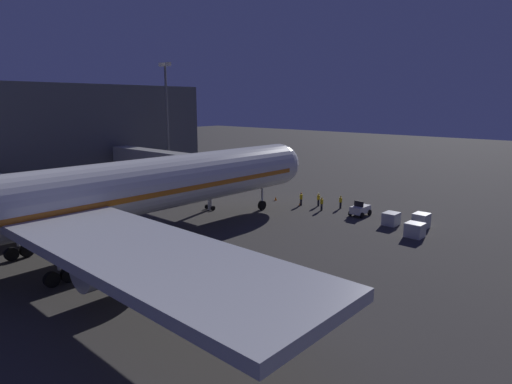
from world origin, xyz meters
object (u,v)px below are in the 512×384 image
at_px(jet_bridge, 172,162).
at_px(baggage_container_spare, 421,221).
at_px(ground_crew_marshaller_fwd, 322,203).
at_px(traffic_cone_nose_starboard, 276,198).
at_px(ground_crew_by_tug, 341,201).
at_px(traffic_cone_nose_port, 300,203).
at_px(baggage_container_mid_row, 415,230).
at_px(airliner_at_gate, 33,207).
at_px(baggage_container_near_belt, 391,219).
at_px(ground_crew_by_belt_loader, 301,198).
at_px(ground_crew_walking_aft, 318,199).
at_px(baggage_tug_spare, 360,210).
at_px(apron_floodlight_mast, 167,115).

height_order(jet_bridge, baggage_container_spare, jet_bridge).
bearing_deg(ground_crew_marshaller_fwd, baggage_container_spare, -176.45).
xyz_separation_m(jet_bridge, traffic_cone_nose_starboard, (-10.72, -10.16, -5.43)).
xyz_separation_m(ground_crew_by_tug, traffic_cone_nose_starboard, (9.55, 2.06, -0.68)).
distance_m(jet_bridge, traffic_cone_nose_port, 19.01).
bearing_deg(traffic_cone_nose_starboard, baggage_container_mid_row, 170.77).
bearing_deg(ground_crew_marshaller_fwd, airliner_at_gate, 79.69).
relative_size(baggage_container_near_belt, baggage_container_mid_row, 1.04).
relative_size(jet_bridge, traffic_cone_nose_starboard, 44.24).
relative_size(baggage_container_mid_row, ground_crew_by_belt_loader, 0.96).
height_order(airliner_at_gate, baggage_container_near_belt, airliner_at_gate).
bearing_deg(traffic_cone_nose_starboard, ground_crew_walking_aft, -169.69).
xyz_separation_m(baggage_container_spare, traffic_cone_nose_starboard, (21.15, 0.24, -0.57)).
bearing_deg(baggage_container_near_belt, traffic_cone_nose_starboard, -2.85).
height_order(ground_crew_walking_aft, traffic_cone_nose_starboard, ground_crew_walking_aft).
relative_size(baggage_container_near_belt, ground_crew_walking_aft, 1.02).
bearing_deg(ground_crew_walking_aft, ground_crew_marshaller_fwd, 133.91).
relative_size(jet_bridge, baggage_container_near_belt, 13.23).
xyz_separation_m(airliner_at_gate, baggage_tug_spare, (-11.16, -34.45, -4.78)).
bearing_deg(ground_crew_marshaller_fwd, baggage_tug_spare, -168.85).
relative_size(baggage_container_spare, traffic_cone_nose_port, 3.21).
relative_size(apron_floodlight_mast, ground_crew_by_tug, 11.81).
xyz_separation_m(ground_crew_marshaller_fwd, ground_crew_walking_aft, (1.69, -1.76, -0.00)).
bearing_deg(ground_crew_walking_aft, baggage_container_spare, 176.22).
height_order(jet_bridge, ground_crew_by_tug, jet_bridge).
xyz_separation_m(baggage_container_spare, ground_crew_marshaller_fwd, (12.86, 0.80, 0.15)).
height_order(ground_crew_by_tug, traffic_cone_nose_starboard, ground_crew_by_tug).
height_order(ground_crew_by_tug, traffic_cone_nose_port, ground_crew_by_tug).
bearing_deg(baggage_container_mid_row, apron_floodlight_mast, -2.65).
xyz_separation_m(jet_bridge, apron_floodlight_mast, (12.58, -8.68, 6.04)).
bearing_deg(baggage_container_spare, ground_crew_walking_aft, -3.78).
distance_m(baggage_container_near_belt, baggage_container_spare, 3.26).
xyz_separation_m(ground_crew_by_belt_loader, ground_crew_walking_aft, (-2.01, -1.26, -0.01)).
xyz_separation_m(ground_crew_marshaller_fwd, traffic_cone_nose_port, (3.89, -0.56, -0.72)).
xyz_separation_m(apron_floodlight_mast, baggage_container_spare, (-44.45, -1.71, -10.91)).
bearing_deg(baggage_tug_spare, traffic_cone_nose_starboard, 1.88).
relative_size(ground_crew_marshaller_fwd, traffic_cone_nose_starboard, 3.28).
relative_size(ground_crew_by_tug, traffic_cone_nose_starboard, 3.16).
height_order(jet_bridge, apron_floodlight_mast, apron_floodlight_mast).
bearing_deg(traffic_cone_nose_port, ground_crew_by_belt_loader, 162.51).
distance_m(airliner_at_gate, apron_floodlight_mast, 41.80).
bearing_deg(ground_crew_by_tug, ground_crew_walking_aft, 16.23).
relative_size(ground_crew_by_belt_loader, ground_crew_walking_aft, 1.01).
height_order(baggage_container_near_belt, ground_crew_walking_aft, ground_crew_walking_aft).
relative_size(baggage_container_spare, ground_crew_by_belt_loader, 0.96).
relative_size(airliner_at_gate, baggage_tug_spare, 25.41).
relative_size(baggage_container_spare, ground_crew_marshaller_fwd, 0.98).
xyz_separation_m(baggage_container_mid_row, traffic_cone_nose_starboard, (21.98, -3.57, -0.48)).
xyz_separation_m(baggage_tug_spare, traffic_cone_nose_port, (8.96, 0.44, -0.51)).
xyz_separation_m(baggage_tug_spare, ground_crew_walking_aft, (6.77, -0.76, 0.21)).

